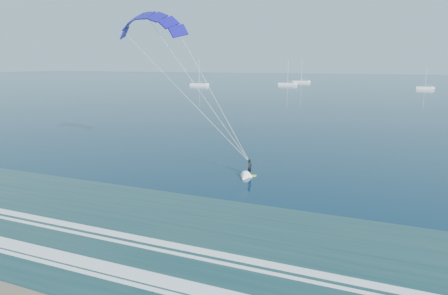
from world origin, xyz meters
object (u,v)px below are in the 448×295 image
sailboat_2 (301,82)px  sailboat_3 (425,88)px  sailboat_0 (199,84)px  kitesurfer_rig (194,84)px  sailboat_1 (287,84)px

sailboat_2 → sailboat_3: sailboat_2 is taller
sailboat_2 → sailboat_0: bearing=-129.0°
sailboat_0 → kitesurfer_rig: bearing=-63.8°
sailboat_1 → sailboat_3: sailboat_1 is taller
sailboat_0 → sailboat_3: bearing=6.7°
kitesurfer_rig → sailboat_3: (32.12, 165.09, -8.86)m
sailboat_0 → sailboat_3: (107.20, 12.51, -0.02)m
kitesurfer_rig → sailboat_0: bearing=116.2°
kitesurfer_rig → sailboat_0: size_ratio=1.34×
sailboat_2 → sailboat_3: size_ratio=1.34×
sailboat_1 → sailboat_2: 29.82m
kitesurfer_rig → sailboat_1: (-33.58, 175.36, -8.84)m
sailboat_1 → sailboat_3: 66.49m
sailboat_2 → sailboat_1: bearing=-92.0°
sailboat_3 → kitesurfer_rig: bearing=-101.0°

